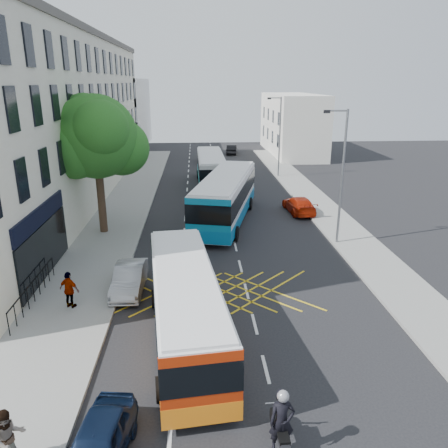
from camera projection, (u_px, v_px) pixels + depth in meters
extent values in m
plane|color=black|center=(266.00, 369.00, 15.32)|extent=(120.00, 120.00, 0.00)
cube|color=gray|center=(104.00, 232.00, 29.01)|extent=(5.00, 70.00, 0.15)
cube|color=gray|center=(340.00, 227.00, 29.97)|extent=(3.00, 70.00, 0.15)
cube|color=beige|center=(52.00, 121.00, 35.68)|extent=(8.00, 45.00, 13.00)
cube|color=#59544C|center=(42.00, 32.00, 33.58)|extent=(8.30, 45.00, 0.50)
cube|color=black|center=(40.00, 215.00, 21.24)|extent=(0.12, 7.00, 0.90)
cube|color=black|center=(45.00, 250.00, 21.80)|extent=(0.12, 7.00, 2.60)
cube|color=silver|center=(117.00, 114.00, 65.08)|extent=(8.00, 20.00, 10.00)
cube|color=silver|center=(292.00, 124.00, 60.26)|extent=(6.00, 18.00, 8.00)
cylinder|color=#382619|center=(101.00, 199.00, 28.30)|extent=(0.50, 0.50, 4.40)
sphere|color=#255C1A|center=(96.00, 137.00, 27.05)|extent=(5.20, 5.20, 5.20)
sphere|color=#255C1A|center=(121.00, 148.00, 28.15)|extent=(3.60, 3.60, 3.60)
sphere|color=#255C1A|center=(74.00, 148.00, 26.60)|extent=(3.80, 3.80, 3.80)
sphere|color=#255C1A|center=(100.00, 129.00, 25.67)|extent=(3.40, 3.40, 3.40)
sphere|color=#255C1A|center=(85.00, 119.00, 27.74)|extent=(3.20, 3.20, 3.20)
cylinder|color=slate|center=(342.00, 179.00, 25.79)|extent=(0.14, 0.14, 8.00)
cylinder|color=slate|center=(337.00, 111.00, 24.54)|extent=(1.20, 0.10, 0.10)
cube|color=black|center=(327.00, 112.00, 24.52)|extent=(0.35, 0.15, 0.18)
cylinder|color=slate|center=(280.00, 137.00, 44.76)|extent=(0.14, 0.14, 8.00)
cylinder|color=slate|center=(275.00, 98.00, 43.51)|extent=(1.20, 0.10, 0.10)
cube|color=black|center=(269.00, 98.00, 43.49)|extent=(0.35, 0.15, 0.18)
cube|color=silver|center=(185.00, 304.00, 16.68)|extent=(3.40, 10.22, 2.42)
cube|color=silver|center=(184.00, 274.00, 16.29)|extent=(3.19, 10.00, 0.11)
cube|color=black|center=(185.00, 296.00, 16.58)|extent=(3.46, 10.28, 1.00)
cube|color=orange|center=(186.00, 323.00, 16.95)|extent=(3.45, 10.27, 0.68)
cube|color=#B32909|center=(202.00, 389.00, 12.02)|extent=(2.31, 0.36, 2.28)
cube|color=#FF0C0C|center=(170.00, 412.00, 12.06)|extent=(0.26, 0.09, 0.25)
cube|color=#FF0C0C|center=(233.00, 404.00, 12.35)|extent=(0.26, 0.09, 0.25)
cylinder|color=black|center=(155.00, 299.00, 19.40)|extent=(0.35, 0.84, 0.82)
cylinder|color=black|center=(205.00, 295.00, 19.78)|extent=(0.35, 0.84, 0.82)
cylinder|color=black|center=(160.00, 390.00, 13.69)|extent=(0.35, 0.84, 0.82)
cylinder|color=black|center=(231.00, 381.00, 14.07)|extent=(0.35, 0.84, 0.82)
cube|color=silver|center=(226.00, 197.00, 31.04)|extent=(5.48, 12.18, 2.86)
cube|color=silver|center=(226.00, 176.00, 30.58)|extent=(5.22, 11.90, 0.13)
cube|color=black|center=(226.00, 191.00, 30.91)|extent=(5.56, 12.26, 1.19)
cube|color=#0C679B|center=(226.00, 210.00, 31.35)|extent=(5.54, 12.24, 0.81)
cube|color=#0C769D|center=(208.00, 221.00, 25.51)|extent=(2.68, 0.76, 2.70)
cube|color=#FF0C0C|center=(190.00, 232.00, 25.92)|extent=(0.26, 0.12, 0.25)
cube|color=#FF0C0C|center=(226.00, 235.00, 25.54)|extent=(0.26, 0.12, 0.25)
cylinder|color=black|center=(216.00, 202.00, 34.71)|extent=(0.53, 1.02, 0.97)
cylinder|color=black|center=(250.00, 204.00, 34.25)|extent=(0.53, 1.02, 0.97)
cylinder|color=black|center=(194.00, 231.00, 27.94)|extent=(0.53, 1.02, 0.97)
cylinder|color=black|center=(236.00, 234.00, 27.49)|extent=(0.53, 1.02, 0.97)
cube|color=silver|center=(211.00, 168.00, 42.19)|extent=(2.55, 10.62, 2.55)
cube|color=silver|center=(211.00, 155.00, 41.78)|extent=(2.35, 10.40, 0.12)
cube|color=black|center=(211.00, 165.00, 42.08)|extent=(2.61, 10.68, 1.06)
cube|color=#0C9A9C|center=(211.00, 177.00, 42.47)|extent=(2.60, 10.67, 0.72)
cube|color=silver|center=(214.00, 180.00, 37.20)|extent=(2.45, 0.13, 2.41)
cube|color=#FF0C0C|center=(203.00, 188.00, 37.33)|extent=(0.25, 0.06, 0.25)
cube|color=#FF0C0C|center=(225.00, 187.00, 37.47)|extent=(0.25, 0.06, 0.25)
cylinder|color=black|center=(198.00, 174.00, 45.21)|extent=(0.28, 0.87, 0.87)
cylinder|color=black|center=(221.00, 174.00, 45.38)|extent=(0.28, 0.87, 0.87)
cylinder|color=black|center=(200.00, 189.00, 39.10)|extent=(0.28, 0.87, 0.87)
cylinder|color=black|center=(226.00, 189.00, 39.27)|extent=(0.28, 0.87, 0.87)
cylinder|color=black|center=(274.00, 420.00, 12.54)|extent=(0.15, 0.70, 0.69)
cube|color=black|center=(281.00, 433.00, 11.67)|extent=(0.28, 1.30, 0.24)
cube|color=black|center=(279.00, 419.00, 11.87)|extent=(0.32, 0.50, 0.22)
cube|color=black|center=(283.00, 436.00, 11.37)|extent=(0.30, 0.55, 0.11)
cylinder|color=slate|center=(275.00, 410.00, 12.36)|extent=(0.08, 0.47, 0.91)
cylinder|color=slate|center=(277.00, 403.00, 12.09)|extent=(0.65, 0.06, 0.04)
imported|color=black|center=(282.00, 421.00, 11.49)|extent=(0.69, 0.47, 1.86)
sphere|color=#99999E|center=(283.00, 396.00, 11.24)|extent=(0.32, 0.32, 0.32)
imported|color=black|center=(97.00, 446.00, 11.30)|extent=(1.90, 3.78, 1.24)
imported|color=#A5A7AC|center=(129.00, 279.00, 20.86)|extent=(1.40, 3.90, 1.28)
imported|color=#AA1F07|center=(299.00, 205.00, 33.40)|extent=(2.05, 4.41, 1.25)
imported|color=#3D3F45|center=(209.00, 156.00, 54.89)|extent=(2.76, 5.46, 1.48)
imported|color=#B6B9BE|center=(240.00, 168.00, 47.73)|extent=(1.77, 3.58, 1.18)
imported|color=black|center=(232.00, 149.00, 60.59)|extent=(1.82, 4.00, 1.27)
imported|color=gray|center=(9.00, 439.00, 11.06)|extent=(1.04, 1.00, 1.68)
imported|color=gray|center=(69.00, 290.00, 18.97)|extent=(1.06, 0.77, 1.67)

